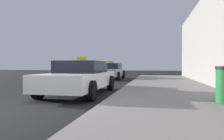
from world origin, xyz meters
name	(u,v)px	position (x,y,z in m)	size (l,w,h in m)	color
ground_plane	(14,110)	(0.00, 0.00, 0.00)	(80.00, 80.00, 0.00)	black
sidewalk	(186,115)	(4.00, 0.00, 0.07)	(4.00, 32.00, 0.15)	gray
car_white	(80,77)	(0.56, 3.15, 0.65)	(2.01, 4.51, 1.43)	white
car_silver	(110,71)	(-0.12, 12.00, 0.65)	(1.95, 4.17, 1.43)	#B7B7BF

